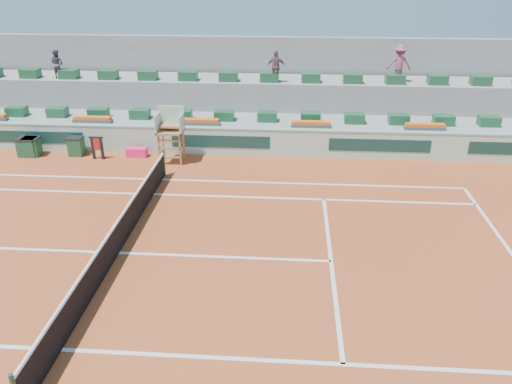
{
  "coord_description": "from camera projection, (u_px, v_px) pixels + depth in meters",
  "views": [
    {
      "loc": [
        5.07,
        -12.52,
        8.16
      ],
      "look_at": [
        4.0,
        2.5,
        1.0
      ],
      "focal_mm": 35.0,
      "sensor_mm": 36.0,
      "label": 1
    }
  ],
  "objects": [
    {
      "name": "advertising_hoarding",
      "position": [
        178.0,
        140.0,
        22.49
      ],
      "size": [
        36.0,
        0.34,
        1.26
      ],
      "color": "#9FC8B0",
      "rests_on": "ground"
    },
    {
      "name": "seating_tier_lower",
      "position": [
        187.0,
        125.0,
        24.49
      ],
      "size": [
        36.0,
        4.0,
        1.2
      ],
      "primitive_type": "cube",
      "color": "gray",
      "rests_on": "ground"
    },
    {
      "name": "court_lines",
      "position": [
        119.0,
        253.0,
        15.11
      ],
      "size": [
        23.89,
        11.09,
        0.01
      ],
      "color": "silver",
      "rests_on": "ground"
    },
    {
      "name": "spectator_right",
      "position": [
        399.0,
        64.0,
        23.75
      ],
      "size": [
        1.18,
        0.72,
        1.78
      ],
      "primitive_type": "imported",
      "rotation": [
        0.0,
        0.0,
        3.09
      ],
      "color": "#8F4758",
      "rests_on": "seating_tier_upper"
    },
    {
      "name": "towel_rack",
      "position": [
        97.0,
        146.0,
        21.84
      ],
      "size": [
        0.63,
        0.11,
        1.03
      ],
      "color": "black",
      "rests_on": "ground"
    },
    {
      "name": "umpire_chair",
      "position": [
        171.0,
        127.0,
        21.2
      ],
      "size": [
        1.1,
        0.9,
        2.4
      ],
      "color": "#936237",
      "rests_on": "ground"
    },
    {
      "name": "stadium_back_wall",
      "position": [
        197.0,
        78.0,
        26.69
      ],
      "size": [
        36.0,
        0.4,
        4.4
      ],
      "primitive_type": "cube",
      "color": "gray",
      "rests_on": "ground"
    },
    {
      "name": "player_bag",
      "position": [
        137.0,
        152.0,
        22.29
      ],
      "size": [
        0.91,
        0.4,
        0.4
      ],
      "primitive_type": "cube",
      "color": "#FE2171",
      "rests_on": "ground"
    },
    {
      "name": "flower_planters",
      "position": [
        146.0,
        121.0,
        22.74
      ],
      "size": [
        26.8,
        0.36,
        0.28
      ],
      "color": "#4E4E4E",
      "rests_on": "seating_tier_lower"
    },
    {
      "name": "spectator_mid",
      "position": [
        276.0,
        67.0,
        23.77
      ],
      "size": [
        0.89,
        0.38,
        1.52
      ],
      "primitive_type": "imported",
      "rotation": [
        0.0,
        0.0,
        3.13
      ],
      "color": "#724C5B",
      "rests_on": "seating_tier_upper"
    },
    {
      "name": "drink_cooler_b",
      "position": [
        32.0,
        147.0,
        22.29
      ],
      "size": [
        0.71,
        0.61,
        0.84
      ],
      "color": "#17472A",
      "rests_on": "ground"
    },
    {
      "name": "seating_tier_upper",
      "position": [
        192.0,
        103.0,
        25.63
      ],
      "size": [
        36.0,
        2.4,
        2.6
      ],
      "primitive_type": "cube",
      "color": "gray",
      "rests_on": "ground"
    },
    {
      "name": "drink_cooler_a",
      "position": [
        76.0,
        146.0,
        22.35
      ],
      "size": [
        0.66,
        0.57,
        0.84
      ],
      "color": "#17472A",
      "rests_on": "ground"
    },
    {
      "name": "seat_row_lower",
      "position": [
        182.0,
        115.0,
        23.33
      ],
      "size": [
        32.9,
        0.6,
        0.44
      ],
      "color": "#194D2C",
      "rests_on": "seating_tier_lower"
    },
    {
      "name": "tennis_net",
      "position": [
        117.0,
        238.0,
        14.89
      ],
      "size": [
        0.1,
        11.97,
        1.1
      ],
      "color": "black",
      "rests_on": "ground"
    },
    {
      "name": "seat_row_upper",
      "position": [
        188.0,
        76.0,
        24.44
      ],
      "size": [
        32.9,
        0.6,
        0.44
      ],
      "color": "#194D2C",
      "rests_on": "seating_tier_upper"
    },
    {
      "name": "ground",
      "position": [
        119.0,
        253.0,
        15.11
      ],
      "size": [
        90.0,
        90.0,
        0.0
      ],
      "primitive_type": "plane",
      "color": "#973E1D",
      "rests_on": "ground"
    },
    {
      "name": "spectator_left",
      "position": [
        57.0,
        64.0,
        24.68
      ],
      "size": [
        0.8,
        0.7,
        1.4
      ],
      "primitive_type": "imported",
      "rotation": [
        0.0,
        0.0,
        2.87
      ],
      "color": "#484954",
      "rests_on": "seating_tier_upper"
    },
    {
      "name": "drink_cooler_c",
      "position": [
        28.0,
        146.0,
        22.31
      ],
      "size": [
        0.85,
        0.73,
        0.84
      ],
      "color": "#17472A",
      "rests_on": "ground"
    }
  ]
}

